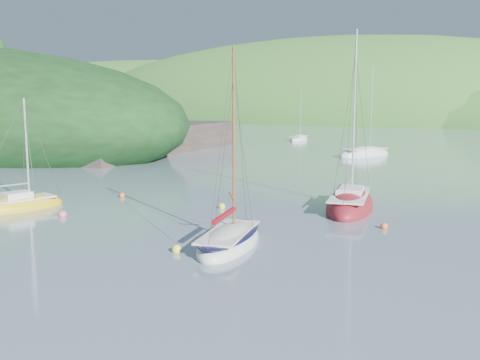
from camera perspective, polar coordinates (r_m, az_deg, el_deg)
The scene contains 8 objects.
ground at distance 26.75m, azimuth -12.63°, elevation -6.12°, with size 700.00×700.00×0.00m, color slate.
shoreline_hills at distance 192.84m, azimuth 24.03°, elevation 5.75°, with size 690.00×135.00×56.00m.
daysailer_white at distance 24.87m, azimuth -1.16°, elevation -6.50°, with size 4.03×6.73×9.73m.
sloop_red at distance 33.79m, azimuth 11.64°, elevation -2.67°, with size 4.77×8.48×11.90m.
sailboat_yellow at distance 35.65m, azimuth -22.49°, elevation -2.64°, with size 3.34×5.95×7.45m.
distant_sloop_a at distance 65.96m, azimuth 13.12°, elevation 2.62°, with size 5.68×8.51×11.48m.
distant_sloop_c at distance 90.78m, azimuth 6.30°, elevation 4.31°, with size 3.10×6.64×9.12m.
mooring_buoys at distance 30.60m, azimuth -7.27°, elevation -3.92°, with size 18.69×9.66×0.47m.
Camera 1 is at (18.41, -18.24, 6.64)m, focal length 40.00 mm.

